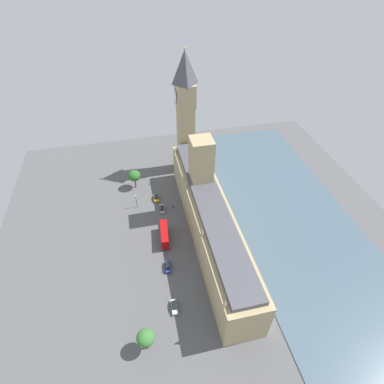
# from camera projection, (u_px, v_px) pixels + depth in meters

# --- Properties ---
(ground_plane) EXTENTS (145.79, 145.79, 0.00)m
(ground_plane) POSITION_uv_depth(u_px,v_px,m) (204.00, 237.00, 108.24)
(ground_plane) COLOR #565659
(river_thames) EXTENTS (44.71, 131.21, 0.25)m
(river_thames) POSITION_uv_depth(u_px,v_px,m) (294.00, 221.00, 113.87)
(river_thames) COLOR #475B6B
(river_thames) RESTS_ON ground
(parliament_building) EXTENTS (12.51, 75.79, 32.32)m
(parliament_building) POSITION_uv_depth(u_px,v_px,m) (209.00, 216.00, 103.66)
(parliament_building) COLOR tan
(parliament_building) RESTS_ON ground
(clock_tower) EXTENTS (7.66, 7.66, 52.51)m
(clock_tower) POSITION_uv_depth(u_px,v_px,m) (185.00, 113.00, 121.73)
(clock_tower) COLOR tan
(clock_tower) RESTS_ON ground
(car_yellow_cab_corner) EXTENTS (1.87, 4.23, 1.74)m
(car_yellow_cab_corner) POSITION_uv_depth(u_px,v_px,m) (156.00, 198.00, 122.52)
(car_yellow_cab_corner) COLOR gold
(car_yellow_cab_corner) RESTS_ON ground
(car_silver_near_tower) EXTENTS (2.10, 4.69, 1.74)m
(car_silver_near_tower) POSITION_uv_depth(u_px,v_px,m) (162.00, 209.00, 117.80)
(car_silver_near_tower) COLOR #B7B7BC
(car_silver_near_tower) RESTS_ON ground
(double_decker_bus_trailing) EXTENTS (3.40, 10.67, 4.75)m
(double_decker_bus_trailing) POSITION_uv_depth(u_px,v_px,m) (164.00, 234.00, 105.71)
(double_decker_bus_trailing) COLOR #B20C0F
(double_decker_bus_trailing) RESTS_ON ground
(car_blue_midblock) EXTENTS (2.03, 4.66, 1.74)m
(car_blue_midblock) POSITION_uv_depth(u_px,v_px,m) (168.00, 266.00, 97.82)
(car_blue_midblock) COLOR navy
(car_blue_midblock) RESTS_ON ground
(car_white_far_end) EXTENTS (1.90, 4.69, 1.74)m
(car_white_far_end) POSITION_uv_depth(u_px,v_px,m) (174.00, 307.00, 87.45)
(car_white_far_end) COLOR silver
(car_white_far_end) RESTS_ON ground
(pedestrian_kerbside) EXTENTS (0.59, 0.67, 1.64)m
(pedestrian_kerbside) POSITION_uv_depth(u_px,v_px,m) (173.00, 207.00, 118.90)
(pedestrian_kerbside) COLOR maroon
(pedestrian_kerbside) RESTS_ON ground
(plane_tree_opposite_hall) EXTENTS (4.65, 4.65, 8.05)m
(plane_tree_opposite_hall) POSITION_uv_depth(u_px,v_px,m) (146.00, 338.00, 75.83)
(plane_tree_opposite_hall) COLOR brown
(plane_tree_opposite_hall) RESTS_ON ground
(plane_tree_by_river_gate) EXTENTS (5.21, 5.21, 8.32)m
(plane_tree_by_river_gate) POSITION_uv_depth(u_px,v_px,m) (134.00, 176.00, 125.06)
(plane_tree_by_river_gate) COLOR brown
(plane_tree_by_river_gate) RESTS_ON ground
(street_lamp_leading) EXTENTS (0.56, 0.56, 6.11)m
(street_lamp_leading) POSITION_uv_depth(u_px,v_px,m) (136.00, 199.00, 117.04)
(street_lamp_leading) COLOR black
(street_lamp_leading) RESTS_ON ground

